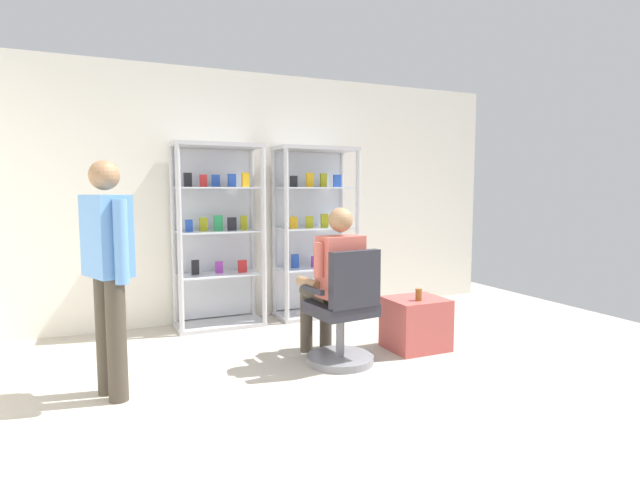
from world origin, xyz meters
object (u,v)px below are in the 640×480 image
storage_crate (416,323)px  standing_customer (108,264)px  seated_shopkeeper (333,276)px  tea_glass (419,295)px  office_chair (344,318)px  display_cabinet_right (314,231)px  display_cabinet_left (217,234)px

storage_crate → standing_customer: size_ratio=0.31×
seated_shopkeeper → standing_customer: bearing=-177.0°
tea_glass → standing_customer: (-2.50, 0.05, 0.42)m
seated_shopkeeper → standing_customer: 1.76m
office_chair → tea_glass: (0.75, 0.03, 0.12)m
seated_shopkeeper → office_chair: bearing=-83.8°
display_cabinet_right → seated_shopkeeper: 1.58m
seated_shopkeeper → standing_customer: standing_customer is taller
storage_crate → standing_customer: (-2.54, -0.04, 0.70)m
display_cabinet_left → office_chair: size_ratio=1.98×
display_cabinet_right → tea_glass: display_cabinet_right is taller
seated_shopkeeper → tea_glass: size_ratio=12.19×
display_cabinet_left → seated_shopkeeper: (0.64, -1.49, -0.26)m
display_cabinet_left → storage_crate: (1.44, -1.54, -0.74)m
display_cabinet_left → display_cabinet_right: same height
office_chair → standing_customer: size_ratio=0.59×
display_cabinet_right → office_chair: 1.80m
standing_customer → storage_crate: bearing=0.9°
office_chair → standing_customer: standing_customer is taller
storage_crate → standing_customer: standing_customer is taller
display_cabinet_right → storage_crate: size_ratio=3.77×
office_chair → tea_glass: bearing=2.0°
tea_glass → standing_customer: 2.54m
display_cabinet_left → office_chair: bearing=-68.4°
display_cabinet_left → standing_customer: size_ratio=1.17×
office_chair → seated_shopkeeper: 0.36m
display_cabinet_right → standing_customer: 2.71m
office_chair → display_cabinet_right: bearing=74.9°
storage_crate → tea_glass: bearing=-111.3°
office_chair → storage_crate: office_chair is taller
office_chair → seated_shopkeeper: bearing=96.2°
display_cabinet_right → standing_customer: bearing=-144.3°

